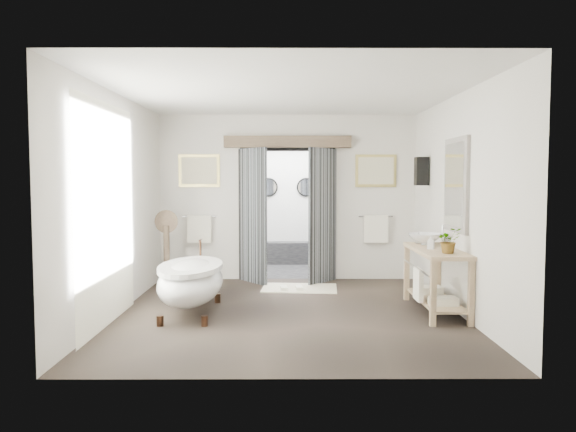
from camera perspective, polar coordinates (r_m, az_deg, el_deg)
The scene contains 13 objects.
ground_plane at distance 7.60m, azimuth 0.02°, elevation -9.76°, with size 5.00×5.00×0.00m, color #42362D.
room_shell at distance 7.25m, azimuth -0.26°, elevation 4.41°, with size 4.52×5.02×2.91m.
shower_room at distance 11.41m, azimuth -0.07°, elevation -0.59°, with size 2.22×2.01×2.51m.
back_wall_dressing at distance 9.70m, azimuth -0.04°, elevation 2.52°, with size 3.82×0.73×2.52m.
clawfoot_tub at distance 7.55m, azimuth -9.83°, elevation -6.50°, with size 0.82×1.83×0.89m.
vanity at distance 7.77m, azimuth 14.65°, elevation -5.77°, with size 0.57×1.60×0.85m.
pedestal_mirror at distance 9.34m, azimuth -12.22°, elevation -3.86°, with size 0.38×0.24×1.28m.
rug at distance 9.18m, azimuth 1.18°, elevation -7.33°, with size 1.20×0.80×0.01m, color beige.
slippers at distance 9.03m, azimuth 0.36°, elevation -7.31°, with size 0.37×0.27×0.05m.
basin at distance 8.15m, azimuth 13.73°, elevation -2.30°, with size 0.47×0.47×0.16m, color white.
plant at distance 7.29m, azimuth 16.03°, elevation -2.40°, with size 0.29×0.25×0.32m, color gray.
soap_bottle_a at distance 7.67m, azimuth 14.31°, elevation -2.59°, with size 0.08×0.09×0.19m, color gray.
soap_bottle_b at distance 8.30m, azimuth 13.15°, elevation -2.12°, with size 0.14×0.14×0.18m, color gray.
Camera 1 is at (-0.03, -7.38, 1.78)m, focal length 35.00 mm.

